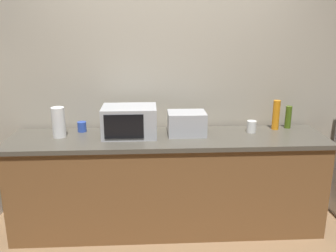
{
  "coord_description": "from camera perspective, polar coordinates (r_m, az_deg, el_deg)",
  "views": [
    {
      "loc": [
        -0.17,
        -2.69,
        1.9
      ],
      "look_at": [
        0.0,
        0.4,
        1.0
      ],
      "focal_mm": 38.81,
      "sensor_mm": 36.0,
      "label": 1
    }
  ],
  "objects": [
    {
      "name": "paper_towel_roll",
      "position": [
        3.35,
        -16.81,
        0.56
      ],
      "size": [
        0.12,
        0.12,
        0.27
      ],
      "primitive_type": "cylinder",
      "color": "white",
      "rests_on": "counter_run"
    },
    {
      "name": "toaster_oven",
      "position": [
        3.29,
        2.95,
        0.42
      ],
      "size": [
        0.34,
        0.26,
        0.21
      ],
      "primitive_type": "cube",
      "color": "#B7BABF",
      "rests_on": "counter_run"
    },
    {
      "name": "counter_run",
      "position": [
        3.42,
        0.0,
        -8.87
      ],
      "size": [
        2.84,
        0.64,
        0.9
      ],
      "color": "brown",
      "rests_on": "ground_plane"
    },
    {
      "name": "microwave",
      "position": [
        3.26,
        -6.07,
        0.73
      ],
      "size": [
        0.48,
        0.35,
        0.27
      ],
      "color": "#B7BABF",
      "rests_on": "counter_run"
    },
    {
      "name": "bottle_dish_soap",
      "position": [
        3.59,
        16.61,
        1.68
      ],
      "size": [
        0.07,
        0.07,
        0.28
      ],
      "primitive_type": "cylinder",
      "color": "orange",
      "rests_on": "counter_run"
    },
    {
      "name": "mug_white",
      "position": [
        3.46,
        12.98,
        -0.08
      ],
      "size": [
        0.09,
        0.09,
        0.11
      ],
      "primitive_type": "cylinder",
      "color": "white",
      "rests_on": "counter_run"
    },
    {
      "name": "bottle_olive_oil",
      "position": [
        3.68,
        18.36,
        1.34
      ],
      "size": [
        0.06,
        0.06,
        0.22
      ],
      "primitive_type": "cylinder",
      "color": "#4C6B19",
      "rests_on": "counter_run"
    },
    {
      "name": "back_wall",
      "position": [
        3.55,
        -0.37,
        7.29
      ],
      "size": [
        6.4,
        0.1,
        2.7
      ],
      "primitive_type": "cube",
      "color": "#B2A893",
      "rests_on": "ground_plane"
    },
    {
      "name": "ground_plane",
      "position": [
        3.3,
        0.4,
        -18.98
      ],
      "size": [
        8.0,
        8.0,
        0.0
      ],
      "primitive_type": "plane",
      "color": "#93704C"
    },
    {
      "name": "mug_blue",
      "position": [
        3.48,
        -13.36,
        -0.11
      ],
      "size": [
        0.08,
        0.08,
        0.09
      ],
      "primitive_type": "cylinder",
      "color": "#2D4CB2",
      "rests_on": "counter_run"
    }
  ]
}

